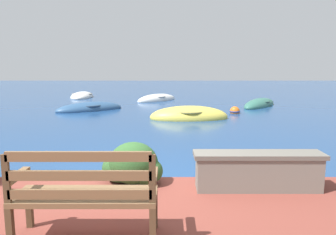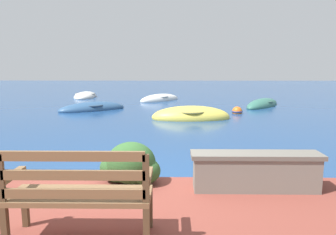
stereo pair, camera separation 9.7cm
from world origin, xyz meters
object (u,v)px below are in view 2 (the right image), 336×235
rowboat_distant (85,96)px  rowboat_outer (160,100)px  mooring_buoy (237,112)px  rowboat_far (262,105)px  rowboat_nearest (191,117)px  rowboat_mid (92,109)px  park_bench (79,192)px

rowboat_distant → rowboat_outer: bearing=-116.3°
mooring_buoy → rowboat_far: bearing=55.1°
rowboat_nearest → rowboat_outer: rowboat_nearest is taller
rowboat_mid → rowboat_far: (7.83, 1.52, 0.00)m
rowboat_mid → rowboat_distant: rowboat_mid is taller
park_bench → rowboat_outer: (0.17, 15.23, -0.65)m
rowboat_far → rowboat_mid: bearing=135.9°
rowboat_mid → rowboat_nearest: bearing=115.7°
rowboat_nearest → park_bench: bearing=75.8°
park_bench → mooring_buoy: bearing=63.5°
park_bench → rowboat_nearest: bearing=72.4°
park_bench → rowboat_far: (5.21, 12.71, -0.65)m
mooring_buoy → rowboat_nearest: bearing=-143.6°
rowboat_outer → mooring_buoy: (3.36, -4.93, 0.02)m
rowboat_far → rowboat_distant: 10.76m
rowboat_far → rowboat_distant: (-9.75, 4.55, -0.00)m
rowboat_outer → mooring_buoy: size_ratio=6.14×
rowboat_outer → rowboat_distant: 5.13m
rowboat_mid → rowboat_far: rowboat_far is taller
rowboat_far → rowboat_nearest: bearing=171.5°
rowboat_outer → park_bench: bearing=-139.9°
park_bench → rowboat_distant: park_bench is taller
rowboat_far → rowboat_distant: size_ratio=1.01×
park_bench → rowboat_distant: size_ratio=0.44×
park_bench → rowboat_mid: bearing=95.6°
rowboat_distant → rowboat_far: bearing=-118.1°
rowboat_far → rowboat_outer: bearing=98.3°
rowboat_nearest → rowboat_distant: rowboat_nearest is taller
park_bench → rowboat_outer: size_ratio=0.50×
park_bench → rowboat_mid: (-2.62, 11.19, -0.65)m
rowboat_mid → mooring_buoy: (6.15, -0.89, 0.02)m
rowboat_outer → rowboat_distant: (-4.71, 2.03, -0.00)m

